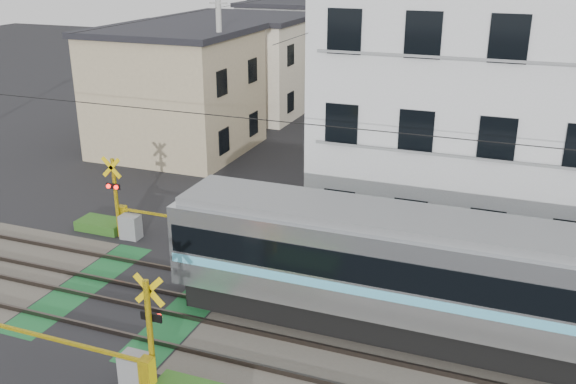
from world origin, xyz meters
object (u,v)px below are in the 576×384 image
at_px(crossing_signal_far, 129,220).
at_px(pedestrian, 382,75).
at_px(crossing_signal_near, 137,364).
at_px(apartment_block, 471,104).

distance_m(crossing_signal_far, pedestrian, 31.01).
relative_size(crossing_signal_near, pedestrian, 3.06).
bearing_deg(pedestrian, crossing_signal_near, 96.27).
bearing_deg(pedestrian, apartment_block, 111.36).
height_order(crossing_signal_near, pedestrian, crossing_signal_near).
distance_m(crossing_signal_near, crossing_signal_far, 8.95).
relative_size(crossing_signal_far, apartment_block, 0.46).
height_order(crossing_signal_near, apartment_block, apartment_block).
height_order(apartment_block, pedestrian, apartment_block).
bearing_deg(crossing_signal_far, crossing_signal_near, -54.71).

